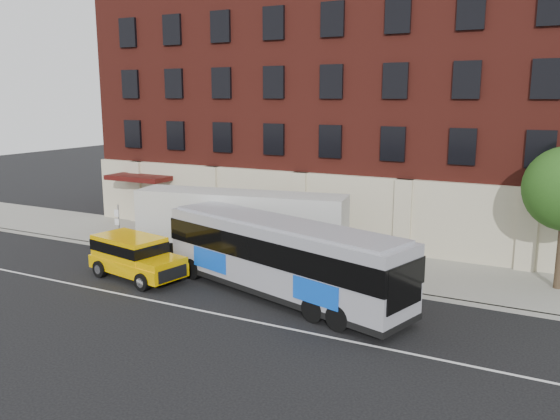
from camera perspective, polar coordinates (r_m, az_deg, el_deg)
The scene contains 9 objects.
ground at distance 23.20m, azimuth -10.70°, elevation -9.95°, with size 120.00×120.00×0.00m, color black.
sidewalk at distance 30.37m, azimuth -0.24°, elevation -4.45°, with size 60.00×6.00×0.15m, color gray.
kerb at distance 27.86m, azimuth -3.10°, elevation -5.94°, with size 60.00×0.25×0.15m, color gray.
lane_line at distance 23.56m, azimuth -9.95°, elevation -9.57°, with size 60.00×0.12×0.01m, color silver.
building at distance 36.45m, azimuth 5.57°, elevation 10.11°, with size 30.00×12.10×15.00m.
sign_pole at distance 32.61m, azimuth -16.02°, elevation -1.30°, with size 0.30×0.20×2.50m.
city_bus at distance 23.73m, azimuth 0.10°, elevation -4.62°, with size 12.25×5.95×3.30m.
yellow_suv at distance 27.31m, azimuth -14.54°, elevation -4.36°, with size 5.26×2.94×1.96m.
shipping_container at distance 28.93m, azimuth -4.03°, elevation -1.78°, with size 11.08×4.06×3.62m.
Camera 1 is at (13.47, -16.93, 8.36)m, focal length 36.23 mm.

